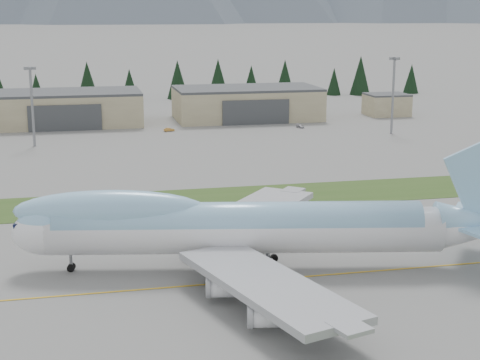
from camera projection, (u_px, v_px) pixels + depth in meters
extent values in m
plane|color=slate|center=(170.00, 288.00, 98.03)|extent=(7000.00, 7000.00, 0.00)
cube|color=#314F1C|center=(141.00, 203.00, 140.84)|extent=(400.00, 18.00, 0.08)
cube|color=gold|center=(170.00, 288.00, 98.03)|extent=(400.00, 0.40, 0.02)
cylinder|color=white|center=(245.00, 231.00, 103.69)|extent=(55.59, 16.65, 6.43)
cylinder|color=#91C7ED|center=(238.00, 223.00, 103.39)|extent=(51.61, 15.42, 5.93)
ellipsoid|color=white|center=(48.00, 232.00, 102.90)|extent=(11.30, 8.23, 6.43)
ellipsoid|color=#91C7ED|center=(48.00, 224.00, 102.63)|extent=(9.47, 6.96, 5.45)
ellipsoid|color=#91C7ED|center=(111.00, 211.00, 102.46)|extent=(27.83, 10.45, 5.93)
cube|color=#0C1433|center=(23.00, 224.00, 102.51)|extent=(2.56, 2.92, 1.28)
cone|color=white|center=(474.00, 229.00, 104.61)|extent=(12.83, 8.40, 6.30)
cone|color=#91C7ED|center=(474.00, 221.00, 104.35)|extent=(11.75, 7.66, 5.73)
cube|color=#91C7ED|center=(474.00, 213.00, 110.31)|extent=(11.17, 12.29, 0.45)
cube|color=#9EA0A6|center=(254.00, 212.00, 120.03)|extent=(25.89, 29.01, 0.99)
cube|color=#9EA0A6|center=(267.00, 285.00, 88.26)|extent=(17.76, 31.11, 0.99)
cylinder|color=white|center=(226.00, 230.00, 116.47)|extent=(5.51, 3.39, 2.47)
cylinder|color=white|center=(254.00, 214.00, 125.57)|extent=(5.51, 3.39, 2.47)
cylinder|color=white|center=(228.00, 288.00, 92.41)|extent=(5.51, 3.39, 2.47)
cylinder|color=white|center=(272.00, 317.00, 83.59)|extent=(5.51, 3.39, 2.47)
cylinder|color=gray|center=(71.00, 263.00, 104.01)|extent=(0.51, 0.51, 2.37)
cylinder|color=gray|center=(234.00, 254.00, 107.54)|extent=(0.65, 0.65, 2.57)
cylinder|color=gray|center=(235.00, 268.00, 101.76)|extent=(0.65, 0.65, 2.57)
cylinder|color=gray|center=(268.00, 254.00, 107.68)|extent=(0.65, 0.65, 2.57)
cylinder|color=gray|center=(271.00, 268.00, 101.90)|extent=(0.65, 0.65, 2.57)
cylinder|color=black|center=(71.00, 268.00, 103.77)|extent=(1.13, 0.54, 1.09)
cylinder|color=black|center=(72.00, 266.00, 104.54)|extent=(1.13, 0.54, 1.09)
cylinder|color=black|center=(234.00, 259.00, 107.69)|extent=(1.26, 0.71, 1.19)
cylinder|color=black|center=(235.00, 273.00, 101.92)|extent=(1.26, 0.71, 1.19)
cylinder|color=black|center=(268.00, 258.00, 107.83)|extent=(1.26, 0.71, 1.19)
cylinder|color=black|center=(271.00, 272.00, 102.06)|extent=(1.26, 0.71, 1.19)
cube|color=gray|center=(65.00, 109.00, 236.47)|extent=(48.00, 26.00, 10.00)
cube|color=#3B3E41|center=(65.00, 92.00, 235.25)|extent=(48.00, 26.00, 0.80)
cube|color=#3B3E41|center=(65.00, 118.00, 224.04)|extent=(22.08, 0.60, 8.00)
cube|color=gray|center=(247.00, 104.00, 249.04)|extent=(48.00, 26.00, 10.00)
cube|color=#3B3E41|center=(247.00, 88.00, 247.83)|extent=(48.00, 26.00, 0.80)
cube|color=#3B3E41|center=(256.00, 112.00, 236.62)|extent=(22.08, 0.60, 8.00)
cube|color=gray|center=(387.00, 105.00, 257.96)|extent=(14.00, 12.00, 7.00)
cube|color=#3B3E41|center=(387.00, 95.00, 257.10)|extent=(14.00, 12.00, 0.60)
cylinder|color=gray|center=(32.00, 108.00, 197.54)|extent=(0.70, 0.70, 20.63)
cube|color=gray|center=(30.00, 68.00, 195.13)|extent=(3.20, 3.20, 0.80)
cylinder|color=gray|center=(393.00, 97.00, 217.62)|extent=(0.70, 0.70, 21.89)
cube|color=gray|center=(395.00, 59.00, 215.06)|extent=(3.20, 3.20, 0.80)
imported|color=#BE812F|center=(169.00, 131.00, 224.35)|extent=(3.47, 1.88, 1.08)
imported|color=#A4A3A7|center=(300.00, 128.00, 231.31)|extent=(2.10, 3.83, 1.05)
cone|color=black|center=(36.00, 88.00, 292.09)|extent=(6.55, 6.55, 11.70)
cone|color=black|center=(87.00, 82.00, 295.06)|extent=(9.05, 9.05, 16.16)
cone|color=black|center=(130.00, 84.00, 301.28)|extent=(7.14, 7.14, 12.74)
cone|color=black|center=(178.00, 79.00, 305.11)|extent=(8.98, 8.98, 16.04)
cone|color=black|center=(218.00, 79.00, 306.48)|extent=(9.21, 9.21, 16.45)
cone|color=black|center=(251.00, 81.00, 311.00)|extent=(7.59, 7.59, 13.55)
cone|color=black|center=(285.00, 78.00, 315.16)|extent=(8.73, 8.73, 15.59)
cone|color=black|center=(334.00, 81.00, 319.43)|extent=(6.60, 6.60, 11.78)
cone|color=black|center=(360.00, 75.00, 319.90)|extent=(9.49, 9.49, 16.95)
cone|color=black|center=(411.00, 79.00, 326.61)|extent=(7.21, 7.21, 12.88)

